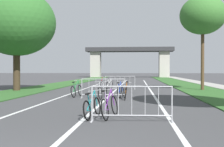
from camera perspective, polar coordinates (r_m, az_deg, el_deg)
grass_verge_left at (r=32.09m, az=-9.37°, el=-2.01°), size 3.30×68.18×0.05m
grass_verge_right at (r=31.42m, az=13.99°, el=-2.07°), size 3.30×68.18×0.05m
sidewalk_path_right at (r=31.93m, az=18.65°, el=-2.02°), size 1.95×68.18×0.08m
lane_stripe_center at (r=22.96m, az=1.11°, el=-3.10°), size 0.14×39.44×0.01m
lane_stripe_right_lane at (r=22.92m, az=7.70°, el=-3.11°), size 0.14×39.44×0.01m
lane_stripe_left_lane at (r=23.29m, az=-5.37°, el=-3.05°), size 0.14×39.44×0.01m
overpass_bridge at (r=59.57m, az=3.63°, el=3.46°), size 18.60×3.79×6.40m
tree_left_oak_near at (r=21.58m, az=-19.09°, el=9.84°), size 5.68×5.68×7.39m
tree_right_cypress_far at (r=22.15m, az=18.19°, el=11.29°), size 3.39×3.39×7.07m
crowd_barrier_nearest at (r=8.16m, az=4.08°, el=-6.26°), size 2.42×0.56×1.05m
crowd_barrier_second at (r=15.07m, az=-1.83°, el=-3.09°), size 2.42×0.57×1.05m
crowd_barrier_third at (r=21.81m, az=1.65°, el=-1.94°), size 2.42×0.57×1.05m
bicycle_red_0 at (r=22.56m, az=-2.32°, el=-2.20°), size 0.62×1.68×1.05m
bicycle_green_1 at (r=15.88m, az=-7.30°, el=-3.46°), size 0.52×1.75×0.98m
bicycle_orange_2 at (r=14.41m, az=2.83°, el=-3.78°), size 0.51×1.78×0.95m
bicycle_blue_3 at (r=15.36m, az=1.79°, el=-3.62°), size 0.46×1.75×0.92m
bicycle_teal_4 at (r=8.81m, az=-4.09°, el=-6.90°), size 0.47×1.64×0.88m
bicycle_silver_5 at (r=14.71m, az=-1.92°, el=-3.73°), size 0.55×1.67×0.96m
bicycle_white_6 at (r=21.43m, az=-0.57°, el=-2.40°), size 0.58×1.64×0.91m
bicycle_purple_7 at (r=8.79m, az=-0.49°, el=-6.72°), size 0.47×1.74×0.93m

